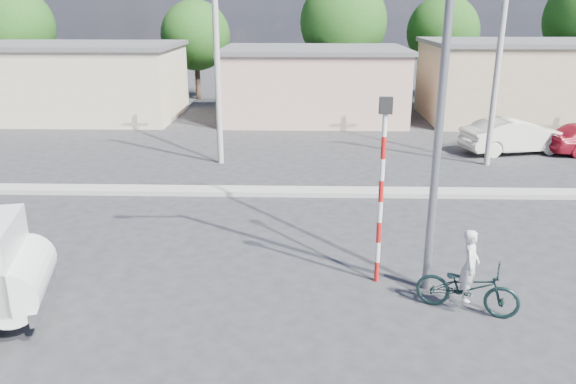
{
  "coord_description": "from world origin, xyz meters",
  "views": [
    {
      "loc": [
        1.44,
        -10.54,
        6.18
      ],
      "look_at": [
        1.02,
        4.24,
        1.3
      ],
      "focal_mm": 35.0,
      "sensor_mm": 36.0,
      "label": 1
    }
  ],
  "objects_px": {
    "streetlight": "(436,70)",
    "car_cream": "(515,136)",
    "traffic_pole": "(382,176)",
    "bicycle": "(467,287)",
    "cyclist": "(468,278)"
  },
  "relations": [
    {
      "from": "streetlight",
      "to": "bicycle",
      "type": "bearing_deg",
      "value": -52.53
    },
    {
      "from": "cyclist",
      "to": "streetlight",
      "type": "bearing_deg",
      "value": 58.68
    },
    {
      "from": "bicycle",
      "to": "traffic_pole",
      "type": "xyz_separation_m",
      "value": [
        -1.73,
        1.33,
        2.03
      ]
    },
    {
      "from": "cyclist",
      "to": "traffic_pole",
      "type": "bearing_deg",
      "value": 73.6
    },
    {
      "from": "streetlight",
      "to": "car_cream",
      "type": "bearing_deg",
      "value": 62.7
    },
    {
      "from": "cyclist",
      "to": "traffic_pole",
      "type": "height_order",
      "value": "traffic_pole"
    },
    {
      "from": "car_cream",
      "to": "cyclist",
      "type": "bearing_deg",
      "value": 143.99
    },
    {
      "from": "car_cream",
      "to": "traffic_pole",
      "type": "distance_m",
      "value": 14.83
    },
    {
      "from": "traffic_pole",
      "to": "streetlight",
      "type": "bearing_deg",
      "value": -17.73
    },
    {
      "from": "car_cream",
      "to": "traffic_pole",
      "type": "height_order",
      "value": "traffic_pole"
    },
    {
      "from": "cyclist",
      "to": "car_cream",
      "type": "bearing_deg",
      "value": -1.62
    },
    {
      "from": "car_cream",
      "to": "traffic_pole",
      "type": "relative_size",
      "value": 1.07
    },
    {
      "from": "car_cream",
      "to": "streetlight",
      "type": "bearing_deg",
      "value": 139.53
    },
    {
      "from": "car_cream",
      "to": "streetlight",
      "type": "height_order",
      "value": "streetlight"
    },
    {
      "from": "bicycle",
      "to": "streetlight",
      "type": "xyz_separation_m",
      "value": [
        -0.79,
        1.03,
        4.4
      ]
    }
  ]
}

